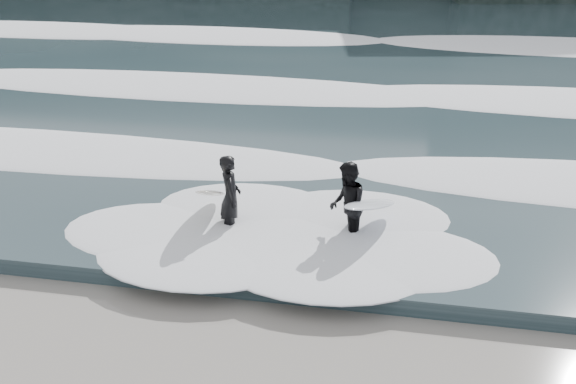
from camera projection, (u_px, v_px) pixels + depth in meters
name	position (u px, v px, depth m)	size (l,w,h in m)	color
sea	(383.00, 31.00, 35.05)	(90.00, 52.00, 0.30)	#27373D
foam_near	(316.00, 157.00, 16.76)	(60.00, 3.20, 0.20)	white
foam_mid	(352.00, 87.00, 23.12)	(60.00, 4.00, 0.24)	white
foam_far	(376.00, 39.00, 31.30)	(60.00, 4.80, 0.30)	white
surfer_left	(226.00, 196.00, 13.37)	(1.09, 1.83, 1.64)	black
surfer_right	(350.00, 206.00, 12.98)	(1.36, 2.04, 1.62)	black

